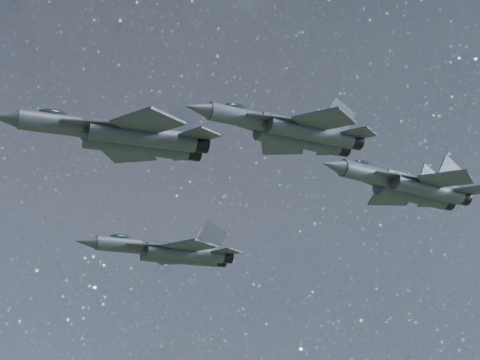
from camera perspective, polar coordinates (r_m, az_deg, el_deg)
jet_lead at (r=62.34m, az=-8.36°, el=3.17°), size 17.55×12.10×4.40m
jet_left at (r=86.32m, az=-5.01°, el=-5.07°), size 17.84×12.36×4.48m
jet_right at (r=60.38m, az=3.64°, el=3.56°), size 15.13×10.74×3.85m
jet_slot at (r=78.94m, az=11.89°, el=-0.43°), size 18.59×13.13×4.71m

